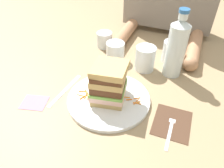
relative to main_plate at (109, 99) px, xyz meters
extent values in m
plane|color=#9E8460|center=(0.02, 0.02, -0.01)|extent=(3.00, 3.00, 0.00)
cylinder|color=white|center=(0.00, 0.00, 0.00)|extent=(0.29, 0.29, 0.01)
cube|color=tan|center=(0.00, 0.00, 0.02)|extent=(0.13, 0.13, 0.02)
cube|color=beige|center=(0.00, 0.00, 0.04)|extent=(0.13, 0.14, 0.02)
cube|color=#7AB74C|center=(0.00, 0.00, 0.05)|extent=(0.13, 0.14, 0.01)
cube|color=#56331E|center=(0.00, 0.00, 0.07)|extent=(0.12, 0.13, 0.03)
cube|color=tan|center=(0.00, 0.00, 0.10)|extent=(0.13, 0.13, 0.02)
cube|color=#56331E|center=(0.00, 0.00, 0.11)|extent=(0.12, 0.12, 0.01)
cube|color=tan|center=(0.00, 0.00, 0.13)|extent=(0.12, 0.12, 0.03)
cylinder|color=orange|center=(-0.08, -0.02, 0.01)|extent=(0.01, 0.03, 0.00)
cylinder|color=orange|center=(-0.07, -0.03, 0.01)|extent=(0.01, 0.02, 0.00)
cylinder|color=orange|center=(-0.10, -0.03, 0.01)|extent=(0.02, 0.00, 0.00)
cylinder|color=orange|center=(-0.06, -0.02, 0.01)|extent=(0.00, 0.03, 0.00)
cylinder|color=orange|center=(-0.07, 0.00, 0.01)|extent=(0.01, 0.03, 0.00)
cylinder|color=orange|center=(-0.10, -0.01, 0.01)|extent=(0.03, 0.01, 0.00)
cylinder|color=orange|center=(-0.09, 0.00, 0.01)|extent=(0.02, 0.02, 0.00)
cylinder|color=orange|center=(-0.09, -0.04, 0.01)|extent=(0.01, 0.02, 0.00)
cylinder|color=orange|center=(-0.06, 0.00, 0.01)|extent=(0.01, 0.03, 0.00)
cylinder|color=orange|center=(-0.07, -0.02, 0.01)|extent=(0.02, 0.01, 0.00)
cylinder|color=orange|center=(0.06, 0.02, 0.01)|extent=(0.02, 0.01, 0.00)
cylinder|color=orange|center=(0.07, 0.01, 0.01)|extent=(0.02, 0.01, 0.00)
cylinder|color=orange|center=(0.09, 0.03, 0.01)|extent=(0.02, 0.02, 0.00)
cylinder|color=orange|center=(0.10, 0.01, 0.01)|extent=(0.01, 0.03, 0.00)
cylinder|color=orange|center=(0.10, 0.01, 0.01)|extent=(0.03, 0.01, 0.00)
cylinder|color=orange|center=(0.10, 0.02, 0.01)|extent=(0.01, 0.02, 0.00)
cube|color=#4C3323|center=(0.23, -0.02, -0.01)|extent=(0.12, 0.14, 0.00)
cube|color=silver|center=(0.23, -0.07, 0.00)|extent=(0.01, 0.11, 0.00)
cube|color=silver|center=(0.23, -0.01, 0.00)|extent=(0.02, 0.02, 0.00)
cylinder|color=silver|center=(0.23, 0.02, 0.00)|extent=(0.00, 0.04, 0.00)
cylinder|color=silver|center=(0.23, 0.02, 0.00)|extent=(0.00, 0.04, 0.00)
cylinder|color=silver|center=(0.22, 0.02, 0.00)|extent=(0.00, 0.04, 0.00)
cylinder|color=silver|center=(0.22, 0.02, 0.00)|extent=(0.00, 0.04, 0.00)
cube|color=silver|center=(-0.18, -0.06, -0.01)|extent=(0.02, 0.10, 0.00)
cube|color=silver|center=(-0.17, 0.04, -0.01)|extent=(0.02, 0.11, 0.00)
cylinder|color=white|center=(0.06, 0.24, 0.04)|extent=(0.08, 0.08, 0.10)
cylinder|color=orange|center=(0.06, 0.24, 0.02)|extent=(0.08, 0.08, 0.06)
cylinder|color=silver|center=(0.17, 0.25, 0.10)|extent=(0.07, 0.07, 0.21)
cone|color=silver|center=(0.17, 0.25, 0.21)|extent=(0.07, 0.07, 0.02)
cylinder|color=silver|center=(0.17, 0.25, 0.24)|extent=(0.03, 0.03, 0.02)
cylinder|color=#2D66A8|center=(0.17, 0.25, 0.26)|extent=(0.04, 0.04, 0.01)
cylinder|color=silver|center=(0.15, 0.34, 0.04)|extent=(0.08, 0.08, 0.09)
cylinder|color=silver|center=(-0.17, 0.34, 0.03)|extent=(0.07, 0.07, 0.07)
cylinder|color=silver|center=(-0.08, 0.26, 0.03)|extent=(0.08, 0.08, 0.08)
cube|color=pink|center=(-0.24, -0.11, -0.01)|extent=(0.10, 0.09, 0.00)
cylinder|color=tan|center=(-0.10, 0.44, 0.02)|extent=(0.06, 0.28, 0.06)
cylinder|color=tan|center=(0.24, 0.44, 0.02)|extent=(0.06, 0.28, 0.06)
sphere|color=tan|center=(-0.10, 0.30, 0.02)|extent=(0.06, 0.06, 0.06)
sphere|color=tan|center=(0.24, 0.30, 0.02)|extent=(0.06, 0.06, 0.06)
camera|label=1|loc=(0.22, -0.50, 0.53)|focal=34.37mm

